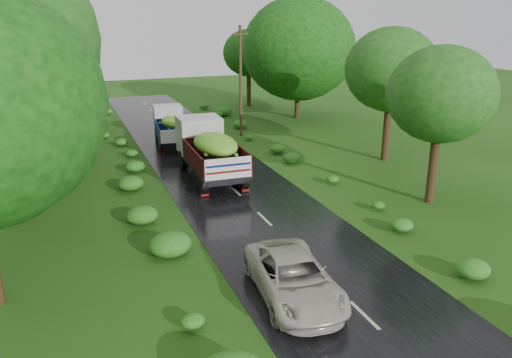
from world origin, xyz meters
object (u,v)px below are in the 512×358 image
utility_pole (241,81)px  truck_far (171,125)px  car (294,278)px  truck_near (208,147)px

utility_pole → truck_far: bearing=167.7°
utility_pole → car: bearing=-124.5°
truck_near → utility_pole: bearing=61.6°
car → utility_pole: size_ratio=0.62×
truck_far → utility_pole: 6.08m
truck_near → car: 13.24m
truck_near → car: (-1.03, -13.16, -0.97)m
truck_far → truck_near: bearing=-80.8°
truck_far → car: 21.11m
truck_far → car: bearing=-85.5°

